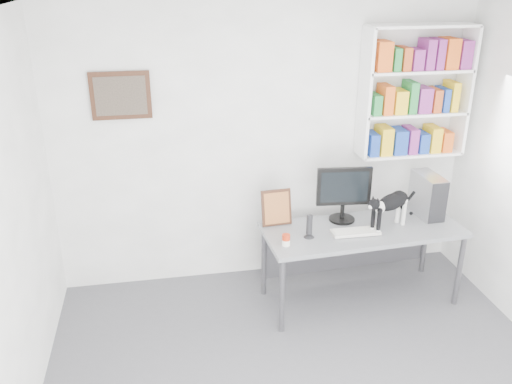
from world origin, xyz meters
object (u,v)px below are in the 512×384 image
(pc_tower, at_px, (427,195))
(monitor, at_px, (343,194))
(keyboard, at_px, (355,232))
(cat, at_px, (390,211))
(desk, at_px, (360,264))
(soup_can, at_px, (286,240))
(speaker, at_px, (309,226))
(bookshelf, at_px, (415,92))
(leaning_print, at_px, (276,207))

(pc_tower, bearing_deg, monitor, 175.96)
(keyboard, xyz_separation_m, cat, (0.33, 0.05, 0.16))
(desk, xyz_separation_m, soup_can, (-0.77, -0.19, 0.43))
(speaker, distance_m, soup_can, 0.26)
(bookshelf, bearing_deg, pc_tower, -82.14)
(desk, height_order, soup_can, soup_can)
(pc_tower, height_order, leaning_print, pc_tower)
(desk, height_order, keyboard, keyboard)
(pc_tower, bearing_deg, cat, -157.51)
(pc_tower, relative_size, soup_can, 3.96)
(keyboard, relative_size, pc_tower, 1.06)
(monitor, xyz_separation_m, keyboard, (0.03, -0.28, -0.25))
(desk, distance_m, leaning_print, 0.96)
(speaker, xyz_separation_m, cat, (0.76, 0.04, 0.07))
(keyboard, height_order, leaning_print, leaning_print)
(soup_can, bearing_deg, speaker, 25.32)
(keyboard, distance_m, cat, 0.37)
(bookshelf, distance_m, cat, 1.17)
(speaker, height_order, cat, cat)
(desk, height_order, leaning_print, leaning_print)
(leaning_print, bearing_deg, desk, -21.30)
(monitor, bearing_deg, desk, -48.40)
(monitor, relative_size, keyboard, 1.25)
(keyboard, distance_m, soup_can, 0.67)
(desk, bearing_deg, leaning_print, 159.68)
(monitor, bearing_deg, bookshelf, 30.54)
(bookshelf, distance_m, monitor, 1.19)
(soup_can, height_order, cat, cat)
(desk, relative_size, cat, 3.20)
(speaker, bearing_deg, monitor, 53.13)
(leaning_print, distance_m, soup_can, 0.44)
(bookshelf, bearing_deg, keyboard, -139.34)
(speaker, distance_m, leaning_print, 0.39)
(soup_can, distance_m, cat, 1.01)
(keyboard, bearing_deg, bookshelf, 41.58)
(bookshelf, distance_m, keyboard, 1.46)
(bookshelf, relative_size, monitor, 2.32)
(monitor, xyz_separation_m, cat, (0.36, -0.24, -0.09))
(soup_can, bearing_deg, keyboard, 8.82)
(desk, bearing_deg, speaker, -174.99)
(monitor, xyz_separation_m, leaning_print, (-0.62, 0.03, -0.10))
(pc_tower, distance_m, soup_can, 1.50)
(speaker, relative_size, cat, 0.39)
(leaning_print, bearing_deg, cat, -20.08)
(leaning_print, bearing_deg, bookshelf, 8.37)
(desk, distance_m, keyboard, 0.42)
(keyboard, height_order, cat, cat)
(pc_tower, distance_m, speaker, 1.25)
(desk, height_order, monitor, monitor)
(desk, xyz_separation_m, cat, (0.22, -0.04, 0.55))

